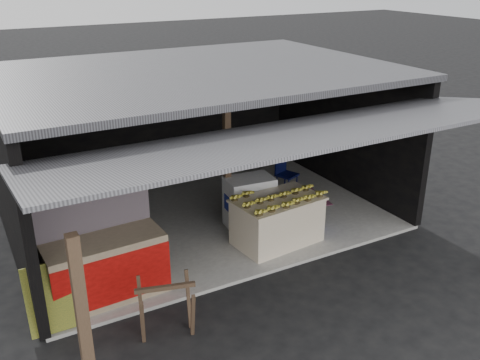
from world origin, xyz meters
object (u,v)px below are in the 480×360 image
banana_table (277,220)px  sawhorse (166,304)px  white_crate (249,202)px  water_barrel (316,217)px  plastic_chair (284,171)px  neighbor_stall (105,265)px

banana_table → sawhorse: banana_table is taller
white_crate → water_barrel: size_ratio=2.17×
water_barrel → banana_table: bearing=-174.0°
banana_table → plastic_chair: banana_table is taller
banana_table → plastic_chair: bearing=48.1°
white_crate → sawhorse: size_ratio=1.13×
white_crate → plastic_chair: 1.85m
water_barrel → white_crate: bearing=145.5°
neighbor_stall → sawhorse: size_ratio=2.06×
white_crate → neighbor_stall: neighbor_stall is taller
white_crate → plastic_chair: size_ratio=1.18×
neighbor_stall → sawhorse: 1.35m
neighbor_stall → plastic_chair: size_ratio=2.14×
banana_table → neighbor_stall: bearing=177.7°
sawhorse → plastic_chair: bearing=54.4°
neighbor_stall → water_barrel: size_ratio=3.95×
white_crate → neighbor_stall: bearing=-156.5°
white_crate → plastic_chair: bearing=41.1°
white_crate → sawhorse: white_crate is taller
banana_table → neighbor_stall: (-3.19, -0.18, 0.10)m
white_crate → water_barrel: (1.05, -0.72, -0.27)m
sawhorse → banana_table: bearing=43.4°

